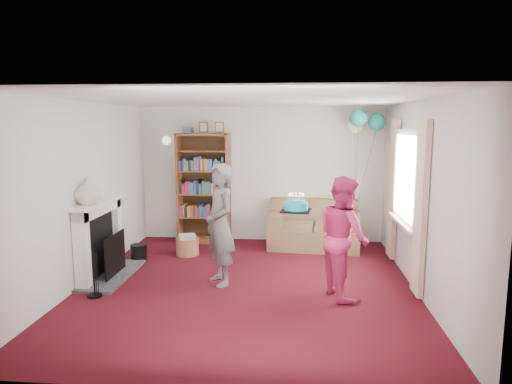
# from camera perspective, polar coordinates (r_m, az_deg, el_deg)

# --- Properties ---
(ground) EXTENTS (5.00, 5.00, 0.00)m
(ground) POSITION_cam_1_polar(r_m,az_deg,el_deg) (6.37, -1.13, -11.61)
(ground) COLOR #33070D
(ground) RESTS_ON ground
(wall_back) EXTENTS (4.50, 0.02, 2.50)m
(wall_back) POSITION_cam_1_polar(r_m,az_deg,el_deg) (8.53, 0.65, 2.23)
(wall_back) COLOR silver
(wall_back) RESTS_ON ground
(wall_left) EXTENTS (0.02, 5.00, 2.50)m
(wall_left) POSITION_cam_1_polar(r_m,az_deg,el_deg) (6.68, -20.81, -0.14)
(wall_left) COLOR silver
(wall_left) RESTS_ON ground
(wall_right) EXTENTS (0.02, 5.00, 2.50)m
(wall_right) POSITION_cam_1_polar(r_m,az_deg,el_deg) (6.23, 19.97, -0.71)
(wall_right) COLOR silver
(wall_right) RESTS_ON ground
(ceiling) EXTENTS (4.50, 5.00, 0.01)m
(ceiling) POSITION_cam_1_polar(r_m,az_deg,el_deg) (5.98, -1.21, 11.51)
(ceiling) COLOR white
(ceiling) RESTS_ON wall_back
(fireplace) EXTENTS (0.55, 1.80, 1.12)m
(fireplace) POSITION_cam_1_polar(r_m,az_deg,el_deg) (6.93, -18.50, -5.96)
(fireplace) COLOR #3F3F42
(fireplace) RESTS_ON ground
(window_bay) EXTENTS (0.14, 2.02, 2.20)m
(window_bay) POSITION_cam_1_polar(r_m,az_deg,el_deg) (6.80, 18.22, -0.27)
(window_bay) COLOR white
(window_bay) RESTS_ON ground
(wall_sconce) EXTENTS (0.16, 0.23, 0.16)m
(wall_sconce) POSITION_cam_1_polar(r_m,az_deg,el_deg) (8.65, -11.13, 6.35)
(wall_sconce) COLOR gold
(wall_sconce) RESTS_ON ground
(bookcase) EXTENTS (0.95, 0.42, 2.22)m
(bookcase) POSITION_cam_1_polar(r_m,az_deg,el_deg) (8.51, -6.51, 0.35)
(bookcase) COLOR #472B14
(bookcase) RESTS_ON ground
(sofa) EXTENTS (1.57, 0.83, 0.83)m
(sofa) POSITION_cam_1_polar(r_m,az_deg,el_deg) (8.23, 7.23, -4.67)
(sofa) COLOR brown
(sofa) RESTS_ON ground
(wicker_basket) EXTENTS (0.38, 0.38, 0.35)m
(wicker_basket) POSITION_cam_1_polar(r_m,az_deg,el_deg) (7.81, -8.58, -6.64)
(wicker_basket) COLOR olive
(wicker_basket) RESTS_ON ground
(person_striped) EXTENTS (0.66, 0.73, 1.67)m
(person_striped) POSITION_cam_1_polar(r_m,az_deg,el_deg) (6.23, -4.53, -4.10)
(person_striped) COLOR black
(person_striped) RESTS_ON ground
(person_magenta) EXTENTS (0.80, 0.91, 1.55)m
(person_magenta) POSITION_cam_1_polar(r_m,az_deg,el_deg) (5.91, 10.88, -5.52)
(person_magenta) COLOR #C4275E
(person_magenta) RESTS_ON ground
(birthday_cake) EXTENTS (0.36, 0.36, 0.22)m
(birthday_cake) POSITION_cam_1_polar(r_m,az_deg,el_deg) (5.79, 5.04, -1.75)
(birthday_cake) COLOR black
(birthday_cake) RESTS_ON ground
(balloons) EXTENTS (0.63, 0.68, 1.78)m
(balloons) POSITION_cam_1_polar(r_m,az_deg,el_deg) (8.11, 13.29, 8.53)
(balloons) COLOR #3F3F3F
(balloons) RESTS_ON ground
(mantel_vase) EXTENTS (0.35, 0.35, 0.36)m
(mantel_vase) POSITION_cam_1_polar(r_m,az_deg,el_deg) (6.48, -20.30, 0.12)
(mantel_vase) COLOR beige
(mantel_vase) RESTS_ON fireplace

